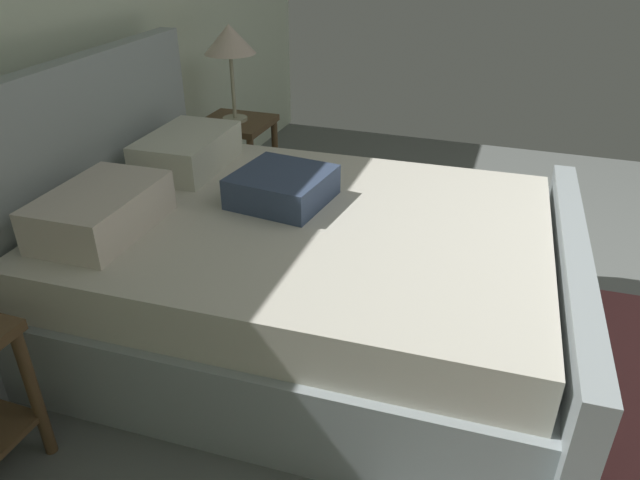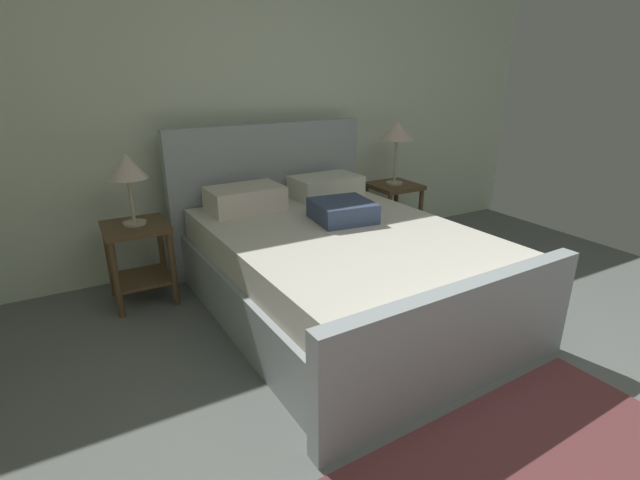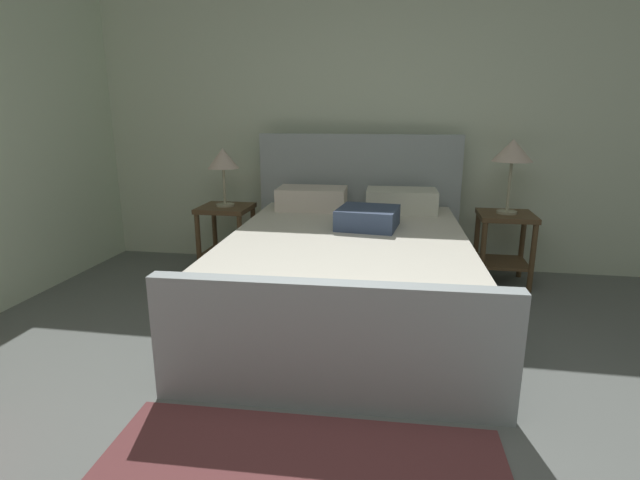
% 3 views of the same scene
% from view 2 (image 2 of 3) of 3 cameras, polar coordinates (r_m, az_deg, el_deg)
% --- Properties ---
extents(wall_back, '(5.59, 0.12, 2.55)m').
position_cam_2_polar(wall_back, '(4.30, -4.27, 15.38)').
color(wall_back, silver).
rests_on(wall_back, ground).
extents(bed, '(1.83, 2.35, 1.22)m').
position_cam_2_polar(bed, '(3.29, 1.82, -2.78)').
color(bed, '#9FAAAE').
rests_on(bed, ground).
extents(nightstand_right, '(0.44, 0.44, 0.60)m').
position_cam_2_polar(nightstand_right, '(4.60, 8.98, 4.45)').
color(nightstand_right, brown).
rests_on(nightstand_right, ground).
extents(table_lamp_right, '(0.32, 0.32, 0.60)m').
position_cam_2_polar(table_lamp_right, '(4.47, 9.47, 12.99)').
color(table_lamp_right, '#B7B293').
rests_on(table_lamp_right, nightstand_right).
extents(nightstand_left, '(0.44, 0.44, 0.60)m').
position_cam_2_polar(nightstand_left, '(3.61, -21.45, -1.17)').
color(nightstand_left, brown).
rests_on(nightstand_left, ground).
extents(table_lamp_left, '(0.27, 0.27, 0.50)m').
position_cam_2_polar(table_lamp_left, '(3.45, -22.71, 8.09)').
color(table_lamp_left, '#B7B293').
rests_on(table_lamp_left, nightstand_left).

